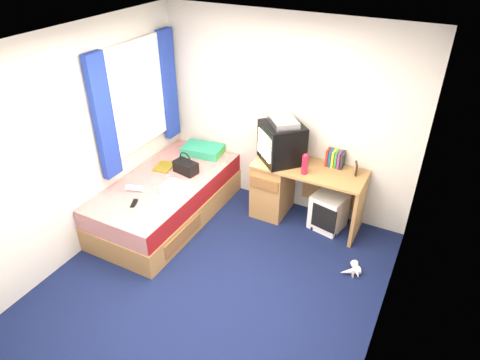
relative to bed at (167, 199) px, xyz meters
The scene contains 20 objects.
ground 1.33m from the bed, 32.46° to the right, with size 3.40×3.40×0.00m, color #0C1438.
room_shell 1.76m from the bed, 32.46° to the right, with size 3.40×3.40×3.40m.
bed is the anchor object (origin of this frame).
pillow 0.84m from the bed, 86.38° to the left, with size 0.51×0.33×0.11m, color teal.
desk 1.48m from the bed, 30.07° to the left, with size 1.30×0.55×0.75m.
storage_cube 1.97m from the bed, 21.69° to the left, with size 0.36×0.36×0.45m, color white.
crt_tv 1.56m from the bed, 32.12° to the left, with size 0.64×0.64×0.47m.
vcr 1.71m from the bed, 32.17° to the left, with size 0.39×0.28×0.07m, color #B4B5B7.
book_row 2.08m from the bed, 26.77° to the left, with size 0.20×0.13×0.20m.
picture_frame 2.28m from the bed, 22.24° to the left, with size 0.02×0.12×0.14m, color black.
pink_water_bottle 1.74m from the bed, 20.59° to the left, with size 0.07×0.07×0.22m, color red.
aerosol_can 1.71m from the bed, 28.63° to the left, with size 0.05×0.05×0.17m, color white.
handbag 0.46m from the bed, 64.89° to the left, with size 0.32×0.22×0.28m.
towel 0.45m from the bed, 32.11° to the right, with size 0.29×0.24×0.10m, color white.
magazine 0.42m from the bed, 129.15° to the left, with size 0.21×0.28×0.01m, color yellow.
water_bottle 0.50m from the bed, 114.22° to the right, with size 0.07×0.07×0.20m, color silver.
colour_swatch_fan 0.67m from the bed, 89.55° to the right, with size 0.22×0.06×0.01m, color yellow.
remote_control 0.64m from the bed, 89.62° to the right, with size 0.05×0.16×0.02m, color black.
window_assembly 1.25m from the bed, 155.84° to the left, with size 0.11×1.42×1.40m.
white_heels 2.34m from the bed, ahead, with size 0.26×0.27×0.09m.
Camera 1 is at (1.73, -2.75, 3.23)m, focal length 32.00 mm.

